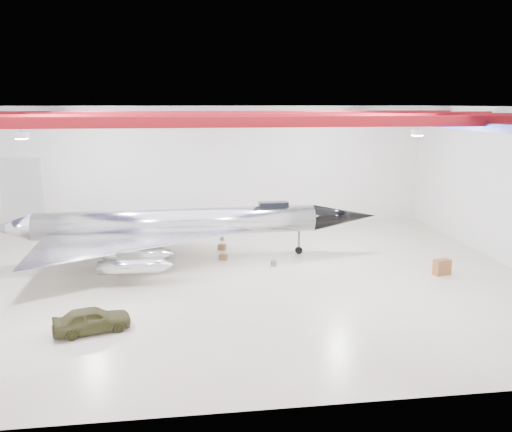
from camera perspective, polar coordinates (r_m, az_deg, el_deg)
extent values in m
plane|color=beige|center=(33.42, -3.66, -6.88)|extent=(40.00, 40.00, 0.00)
plane|color=silver|center=(46.81, -4.96, 5.69)|extent=(40.00, 0.00, 40.00)
plane|color=#0A0F38|center=(31.48, -3.95, 12.33)|extent=(40.00, 40.00, 0.00)
cube|color=maroon|center=(22.52, -2.52, 10.68)|extent=(39.50, 0.25, 0.50)
cube|color=maroon|center=(28.50, -3.56, 11.10)|extent=(39.50, 0.25, 0.50)
cube|color=maroon|center=(34.49, -4.24, 11.36)|extent=(39.50, 0.25, 0.50)
cube|color=maroon|center=(40.48, -4.72, 11.55)|extent=(39.50, 0.25, 0.50)
cube|color=#0C144A|center=(33.03, -25.50, 9.60)|extent=(0.25, 29.50, 0.40)
cube|color=#0C144A|center=(34.38, 16.81, 10.36)|extent=(0.25, 29.50, 0.40)
cube|color=silver|center=(26.73, -25.23, 8.32)|extent=(0.55, 0.55, 0.25)
cube|color=silver|center=(28.11, 17.97, 9.06)|extent=(0.55, 0.55, 0.25)
cube|color=silver|center=(38.32, -19.81, 9.75)|extent=(0.55, 0.55, 0.25)
cube|color=silver|center=(39.30, 10.48, 10.33)|extent=(0.55, 0.55, 0.25)
cylinder|color=silver|center=(36.56, -8.86, -0.72)|extent=(20.02, 2.44, 2.00)
cone|color=black|center=(38.53, 10.04, -0.07)|extent=(5.04, 2.11, 2.00)
cone|color=silver|center=(38.41, -26.26, -1.25)|extent=(3.04, 2.06, 2.00)
cube|color=silver|center=(37.63, -25.20, 2.64)|extent=(2.80, 0.18, 4.50)
cube|color=black|center=(36.94, 1.99, 1.24)|extent=(2.22, 0.85, 0.50)
cylinder|color=silver|center=(31.81, -14.21, -5.62)|extent=(3.82, 0.98, 0.90)
cylinder|color=silver|center=(34.18, -13.83, -4.32)|extent=(3.82, 0.98, 0.90)
cylinder|color=silver|center=(39.94, -13.09, -1.82)|extent=(3.82, 0.98, 0.90)
cylinder|color=silver|center=(42.35, -12.85, -0.98)|extent=(3.82, 0.98, 0.90)
cylinder|color=#59595B|center=(38.04, 4.92, -3.03)|extent=(0.18, 0.18, 1.80)
cylinder|color=black|center=(38.21, 4.90, -3.93)|extent=(0.56, 0.23, 0.56)
cylinder|color=#59595B|center=(34.91, -15.35, -4.90)|extent=(0.18, 0.18, 1.80)
cylinder|color=black|center=(35.10, -15.29, -5.87)|extent=(0.56, 0.23, 0.56)
cylinder|color=#59595B|center=(39.68, -14.55, -2.74)|extent=(0.18, 0.18, 1.80)
cylinder|color=black|center=(39.84, -14.50, -3.60)|extent=(0.56, 0.23, 0.56)
imported|color=#3E3D1F|center=(26.78, -18.25, -11.17)|extent=(4.04, 2.52, 1.28)
cube|color=brown|center=(35.72, 20.48, -5.50)|extent=(1.25, 0.83, 1.05)
cube|color=olive|center=(38.68, -10.21, -4.04)|extent=(0.50, 0.41, 0.35)
cube|color=maroon|center=(42.53, -10.68, -2.54)|extent=(0.54, 0.46, 0.33)
cylinder|color=#59595B|center=(35.37, 2.03, -5.42)|extent=(0.49, 0.49, 0.38)
cube|color=olive|center=(39.28, -3.90, -3.55)|extent=(0.72, 0.65, 0.42)
cube|color=#59595B|center=(39.64, -16.92, -4.03)|extent=(0.47, 0.39, 0.30)
cube|color=olive|center=(36.78, -3.77, -4.72)|extent=(0.67, 0.62, 0.38)
cylinder|color=#59595B|center=(41.84, -3.90, -2.61)|extent=(0.36, 0.36, 0.31)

